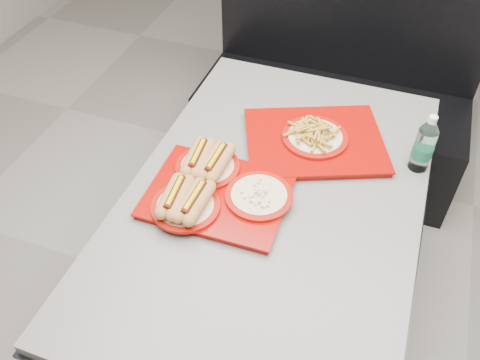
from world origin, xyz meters
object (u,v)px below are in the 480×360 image
(water_bottle, at_px, (424,146))
(diner_table, at_px, (272,229))
(booth_bench, at_px, (334,95))
(tray_far, at_px, (315,139))
(tray_near, at_px, (213,188))

(water_bottle, bearing_deg, diner_table, -145.17)
(diner_table, xyz_separation_m, booth_bench, (0.00, 1.09, -0.18))
(booth_bench, distance_m, tray_far, 0.90)
(diner_table, bearing_deg, water_bottle, 34.83)
(booth_bench, bearing_deg, tray_far, -85.85)
(tray_far, bearing_deg, booth_bench, 94.15)
(diner_table, bearing_deg, tray_far, 78.02)
(booth_bench, bearing_deg, diner_table, -90.00)
(booth_bench, xyz_separation_m, water_bottle, (0.41, -0.81, 0.44))
(tray_far, distance_m, water_bottle, 0.36)
(tray_near, height_order, water_bottle, water_bottle)
(booth_bench, xyz_separation_m, tray_near, (-0.18, -1.16, 0.38))
(booth_bench, bearing_deg, water_bottle, -63.24)
(tray_far, bearing_deg, tray_near, -124.50)
(diner_table, relative_size, water_bottle, 6.78)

